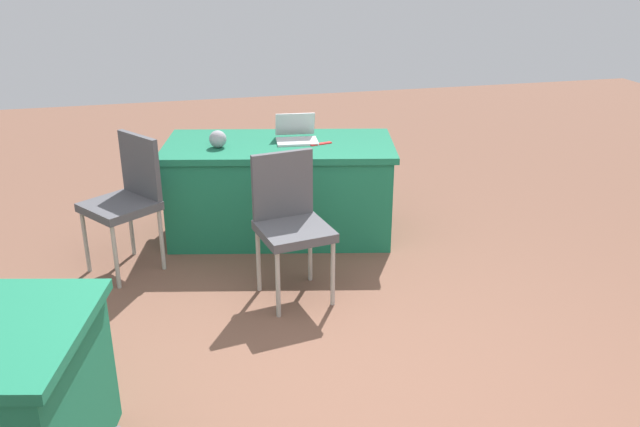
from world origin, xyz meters
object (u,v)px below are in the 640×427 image
chair_tucked_right (127,194)px  table_foreground (280,189)px  chair_tucked_left (290,217)px  laptop_silver (296,136)px  yarn_ball (218,139)px  scissors_red (321,144)px

chair_tucked_right → table_foreground: bearing=-108.0°
table_foreground → chair_tucked_left: 1.03m
table_foreground → laptop_silver: size_ratio=5.60×
laptop_silver → yarn_ball: bearing=9.5°
table_foreground → laptop_silver: 0.45m
table_foreground → chair_tucked_left: chair_tucked_left is taller
chair_tucked_left → table_foreground: bearing=-106.6°
yarn_ball → scissors_red: (-0.78, 0.10, -0.06)m
table_foreground → chair_tucked_right: 1.23m
yarn_ball → scissors_red: size_ratio=0.73×
chair_tucked_left → chair_tucked_right: size_ratio=0.99×
chair_tucked_left → yarn_ball: bearing=-80.5°
yarn_ball → scissors_red: yarn_ball is taller
chair_tucked_right → chair_tucked_left: bearing=-157.2°
table_foreground → yarn_ball: 0.65m
chair_tucked_right → yarn_ball: 0.82m
scissors_red → chair_tucked_left: bearing=49.8°
laptop_silver → yarn_ball: size_ratio=2.61×
laptop_silver → scissors_red: (-0.16, 0.14, -0.04)m
laptop_silver → yarn_ball: laptop_silver is taller
chair_tucked_right → yarn_ball: size_ratio=7.41×
table_foreground → chair_tucked_right: size_ratio=1.97×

